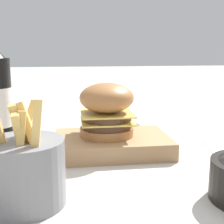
{
  "coord_description": "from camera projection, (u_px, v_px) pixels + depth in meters",
  "views": [
    {
      "loc": [
        0.04,
        0.66,
        0.21
      ],
      "look_at": [
        -0.05,
        0.05,
        0.08
      ],
      "focal_mm": 50.0,
      "sensor_mm": 36.0,
      "label": 1
    }
  ],
  "objects": [
    {
      "name": "ground_plane",
      "position": [
        89.0,
        146.0,
        0.69
      ],
      "size": [
        6.0,
        6.0,
        0.0
      ],
      "primitive_type": "plane",
      "color": "#B7B2A8"
    },
    {
      "name": "burger",
      "position": [
        107.0,
        109.0,
        0.63
      ],
      "size": [
        0.11,
        0.11,
        0.11
      ],
      "color": "#9E6638",
      "rests_on": "serving_board"
    },
    {
      "name": "spoon",
      "position": [
        123.0,
        118.0,
        0.93
      ],
      "size": [
        0.07,
        0.17,
        0.01
      ],
      "rotation": [
        0.0,
        0.0,
        5.0
      ],
      "color": "#B2B2B7",
      "rests_on": "ground_plane"
    },
    {
      "name": "fries_basket",
      "position": [
        25.0,
        171.0,
        0.42
      ],
      "size": [
        0.11,
        0.11,
        0.15
      ],
      "color": "slate",
      "rests_on": "ground_plane"
    },
    {
      "name": "serving_board",
      "position": [
        112.0,
        144.0,
        0.64
      ],
      "size": [
        0.23,
        0.16,
        0.03
      ],
      "color": "#A37A51",
      "rests_on": "ground_plane"
    }
  ]
}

